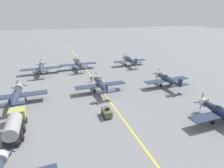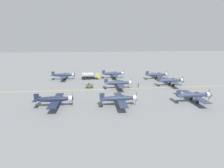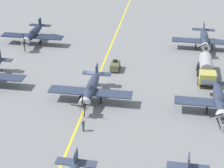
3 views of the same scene
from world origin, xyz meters
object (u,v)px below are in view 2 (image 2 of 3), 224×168
at_px(ground_crew_walking, 138,85).
at_px(airplane_near_left, 64,75).
at_px(airplane_far_left, 157,75).
at_px(fuel_tanker, 91,76).
at_px(airplane_mid_left, 113,74).
at_px(airplane_far_center, 171,80).
at_px(airplane_far_right, 194,95).
at_px(tow_tractor, 90,86).
at_px(airplane_mid_right, 119,99).
at_px(airplane_mid_center, 119,83).
at_px(airplane_near_right, 55,99).

bearing_deg(ground_crew_walking, airplane_near_left, -119.44).
bearing_deg(ground_crew_walking, airplane_far_left, 137.45).
bearing_deg(fuel_tanker, airplane_mid_left, 96.09).
height_order(airplane_near_left, airplane_far_center, same).
bearing_deg(airplane_far_right, airplane_far_left, 164.93).
height_order(airplane_far_center, tow_tractor, airplane_far_center).
distance_m(airplane_mid_right, airplane_far_right, 21.08).
distance_m(airplane_far_center, fuel_tanker, 33.84).
height_order(airplane_near_left, airplane_far_right, same).
height_order(airplane_mid_right, airplane_far_left, airplane_far_left).
bearing_deg(airplane_mid_right, ground_crew_walking, 156.46).
bearing_deg(airplane_far_center, fuel_tanker, -131.26).
distance_m(airplane_mid_center, airplane_near_right, 24.61).
height_order(airplane_near_left, airplane_far_left, airplane_far_left).
distance_m(airplane_far_right, fuel_tanker, 43.78).
relative_size(airplane_far_left, fuel_tanker, 1.50).
relative_size(airplane_mid_left, airplane_far_left, 1.00).
xyz_separation_m(airplane_near_right, ground_crew_walking, (-16.09, 26.45, -1.06)).
relative_size(airplane_mid_right, airplane_near_right, 1.00).
bearing_deg(airplane_far_center, ground_crew_walking, -99.54).
xyz_separation_m(airplane_near_left, ground_crew_walking, (16.48, 29.19, -1.06)).
relative_size(airplane_far_left, ground_crew_walking, 6.91).
xyz_separation_m(airplane_mid_left, airplane_far_left, (4.40, 18.96, 0.00)).
height_order(airplane_far_left, fuel_tanker, airplane_far_left).
bearing_deg(airplane_mid_left, airplane_mid_center, 12.80).
bearing_deg(airplane_far_left, tow_tractor, -86.70).
bearing_deg(airplane_far_left, ground_crew_walking, -60.53).
relative_size(airplane_mid_right, airplane_far_center, 1.00).
bearing_deg(tow_tractor, ground_crew_walking, 85.66).
distance_m(airplane_mid_left, airplane_near_right, 38.55).
distance_m(airplane_mid_right, airplane_far_center, 29.40).
height_order(airplane_far_right, tow_tractor, airplane_far_right).
height_order(airplane_near_left, airplane_mid_right, airplane_mid_right).
height_order(airplane_far_left, tow_tractor, airplane_far_left).
relative_size(airplane_far_left, airplane_near_right, 1.00).
relative_size(airplane_far_right, fuel_tanker, 1.50).
xyz_separation_m(airplane_far_right, airplane_near_right, (-0.77, -37.81, -0.00)).
bearing_deg(airplane_far_right, ground_crew_walking, -160.23).
height_order(fuel_tanker, tow_tractor, fuel_tanker).
distance_m(airplane_near_left, airplane_mid_center, 27.71).
bearing_deg(airplane_far_right, airplane_near_right, -105.37).
bearing_deg(tow_tractor, airplane_far_left, 111.29).
height_order(airplane_far_left, airplane_near_right, airplane_near_right).
height_order(airplane_mid_center, airplane_far_left, airplane_mid_center).
distance_m(airplane_mid_right, airplane_far_left, 37.13).
bearing_deg(airplane_mid_left, tow_tractor, -20.22).
relative_size(airplane_far_center, fuel_tanker, 1.50).
height_order(airplane_mid_center, airplane_near_right, airplane_near_right).
height_order(airplane_far_right, airplane_near_right, airplane_near_right).
height_order(airplane_far_right, airplane_far_center, same).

